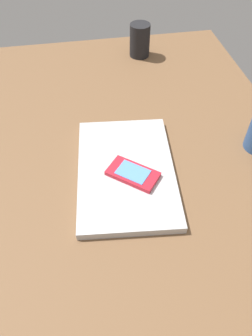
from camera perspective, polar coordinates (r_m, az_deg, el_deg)
The scene contains 4 objects.
desk_surface at distance 84.19cm, azimuth 2.75°, elevation 2.51°, with size 120.00×80.00×3.00cm, color brown.
laptop_closed at distance 76.76cm, azimuth 0.00°, elevation -0.52°, with size 34.08×22.25×1.93cm, color #B7BABC.
cell_phone_on_laptop at distance 74.17cm, azimuth 1.20°, elevation -0.99°, with size 11.93×12.69×1.24cm.
pen_cup at distance 118.41cm, azimuth 2.41°, elevation 21.37°, with size 6.78×6.78×10.83cm, color black.
Camera 1 is at (57.30, -14.23, 61.52)cm, focal length 34.96 mm.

